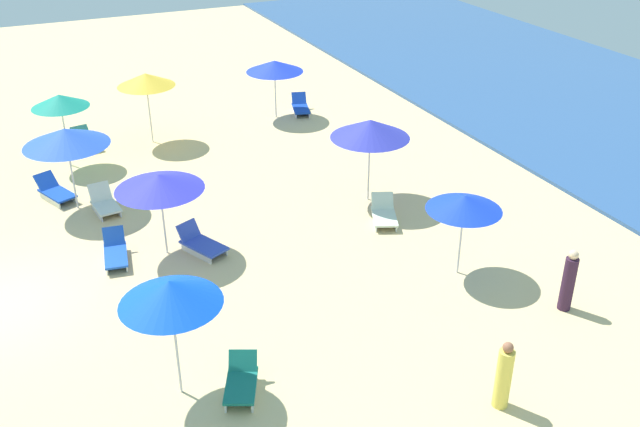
% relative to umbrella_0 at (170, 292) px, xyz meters
% --- Properties ---
extents(ground_plane, '(60.00, 60.00, 0.00)m').
position_rel_umbrella_0_xyz_m(ground_plane, '(-4.74, -3.18, -2.41)').
color(ground_plane, '#E7C68A').
extents(umbrella_0, '(1.98, 1.98, 2.66)m').
position_rel_umbrella_0_xyz_m(umbrella_0, '(0.00, 0.00, 0.00)').
color(umbrella_0, silver).
rests_on(umbrella_0, ground_plane).
extents(lounge_chair_0_0, '(1.34, 1.04, 0.67)m').
position_rel_umbrella_0_xyz_m(lounge_chair_0_0, '(0.52, 1.11, -2.15)').
color(lounge_chair_0_0, silver).
rests_on(lounge_chair_0_0, ground_plane).
extents(umbrella_1, '(2.31, 2.31, 2.31)m').
position_rel_umbrella_0_xyz_m(umbrella_1, '(-5.50, 1.06, -0.30)').
color(umbrella_1, silver).
rests_on(umbrella_1, ground_plane).
extents(lounge_chair_1_0, '(1.47, 0.76, 0.70)m').
position_rel_umbrella_0_xyz_m(lounge_chair_1_0, '(-5.68, -0.26, -2.17)').
color(lounge_chair_1_0, silver).
rests_on(lounge_chair_1_0, ground_plane).
extents(lounge_chair_1_1, '(1.55, 1.18, 0.70)m').
position_rel_umbrella_0_xyz_m(lounge_chair_1_1, '(-5.19, 1.93, -2.16)').
color(lounge_chair_1_1, silver).
rests_on(lounge_chair_1_1, ground_plane).
extents(umbrella_2, '(2.22, 2.22, 2.29)m').
position_rel_umbrella_0_xyz_m(umbrella_2, '(-14.08, 7.56, -0.34)').
color(umbrella_2, silver).
rests_on(umbrella_2, ground_plane).
extents(lounge_chair_2_0, '(1.52, 0.96, 0.67)m').
position_rel_umbrella_0_xyz_m(lounge_chair_2_0, '(-14.16, 8.66, -2.17)').
color(lounge_chair_2_0, silver).
rests_on(lounge_chair_2_0, ground_plane).
extents(umbrella_3, '(2.47, 2.47, 2.54)m').
position_rel_umbrella_0_xyz_m(umbrella_3, '(-9.21, -0.75, -0.12)').
color(umbrella_3, silver).
rests_on(umbrella_3, ground_plane).
extents(lounge_chair_3_0, '(1.59, 1.14, 0.69)m').
position_rel_umbrella_0_xyz_m(lounge_chair_3_0, '(-10.10, -1.28, -2.15)').
color(lounge_chair_3_0, silver).
rests_on(lounge_chair_3_0, ground_plane).
extents(lounge_chair_3_1, '(1.31, 0.78, 0.74)m').
position_rel_umbrella_0_xyz_m(lounge_chair_3_1, '(-8.63, -0.03, -2.15)').
color(lounge_chair_3_1, silver).
rests_on(lounge_chair_3_1, ground_plane).
extents(umbrella_5, '(2.03, 2.03, 2.57)m').
position_rel_umbrella_0_xyz_m(umbrella_5, '(-13.51, 2.50, -0.06)').
color(umbrella_5, silver).
rests_on(umbrella_5, ground_plane).
extents(umbrella_6, '(1.88, 1.88, 2.20)m').
position_rel_umbrella_0_xyz_m(umbrella_6, '(-1.44, 7.60, -0.40)').
color(umbrella_6, silver).
rests_on(umbrella_6, ground_plane).
extents(umbrella_7, '(2.37, 2.37, 2.60)m').
position_rel_umbrella_0_xyz_m(umbrella_7, '(-6.10, 7.47, -0.09)').
color(umbrella_7, silver).
rests_on(umbrella_7, ground_plane).
extents(lounge_chair_7_0, '(1.52, 1.13, 0.65)m').
position_rel_umbrella_0_xyz_m(lounge_chair_7_0, '(-4.66, 7.23, -2.17)').
color(lounge_chair_7_0, silver).
rests_on(lounge_chair_7_0, ground_plane).
extents(umbrella_8, '(1.86, 1.86, 2.50)m').
position_rel_umbrella_0_xyz_m(umbrella_8, '(-12.56, -0.52, -0.12)').
color(umbrella_8, silver).
rests_on(umbrella_8, ground_plane).
extents(lounge_chair_8_0, '(1.45, 0.90, 0.64)m').
position_rel_umbrella_0_xyz_m(lounge_chair_8_0, '(-14.02, 0.20, -2.15)').
color(lounge_chair_8_0, silver).
rests_on(lounge_chair_8_0, ground_plane).
extents(beachgoer_0, '(0.43, 0.43, 1.60)m').
position_rel_umbrella_0_xyz_m(beachgoer_0, '(0.93, 9.01, -1.65)').
color(beachgoer_0, '#371E36').
rests_on(beachgoer_0, ground_plane).
extents(beachgoer_2, '(0.44, 0.44, 1.52)m').
position_rel_umbrella_0_xyz_m(beachgoer_2, '(2.97, 5.61, -1.69)').
color(beachgoer_2, '#EBD553').
rests_on(beachgoer_2, ground_plane).
extents(cooler_box_0, '(0.66, 0.63, 0.38)m').
position_rel_umbrella_0_xyz_m(cooler_box_0, '(-9.24, 1.98, -2.22)').
color(cooler_box_0, white).
rests_on(cooler_box_0, ground_plane).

